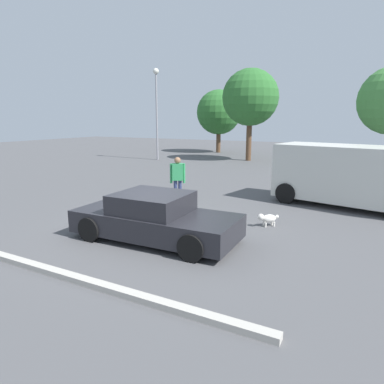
{
  "coord_description": "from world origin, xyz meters",
  "views": [
    {
      "loc": [
        5.08,
        -7.34,
        3.1
      ],
      "look_at": [
        0.22,
        1.74,
        0.9
      ],
      "focal_mm": 32.08,
      "sensor_mm": 36.0,
      "label": 1
    }
  ],
  "objects_px": {
    "van_white": "(348,174)",
    "light_post_near": "(156,99)",
    "dog": "(267,218)",
    "pedestrian": "(178,176)",
    "sedan_foreground": "(155,218)"
  },
  "relations": [
    {
      "from": "pedestrian",
      "to": "sedan_foreground",
      "type": "bearing_deg",
      "value": 171.12
    },
    {
      "from": "dog",
      "to": "van_white",
      "type": "xyz_separation_m",
      "value": [
        1.82,
        3.71,
        0.94
      ]
    },
    {
      "from": "sedan_foreground",
      "to": "van_white",
      "type": "height_order",
      "value": "van_white"
    },
    {
      "from": "dog",
      "to": "van_white",
      "type": "distance_m",
      "value": 4.23
    },
    {
      "from": "dog",
      "to": "van_white",
      "type": "relative_size",
      "value": 0.1
    },
    {
      "from": "van_white",
      "to": "light_post_near",
      "type": "distance_m",
      "value": 17.0
    },
    {
      "from": "sedan_foreground",
      "to": "van_white",
      "type": "distance_m",
      "value": 7.46
    },
    {
      "from": "dog",
      "to": "pedestrian",
      "type": "xyz_separation_m",
      "value": [
        -3.77,
        1.21,
        0.8
      ]
    },
    {
      "from": "van_white",
      "to": "dog",
      "type": "bearing_deg",
      "value": 75.16
    },
    {
      "from": "dog",
      "to": "sedan_foreground",
      "type": "bearing_deg",
      "value": 4.05
    },
    {
      "from": "van_white",
      "to": "light_post_near",
      "type": "bearing_deg",
      "value": -20.96
    },
    {
      "from": "pedestrian",
      "to": "dog",
      "type": "bearing_deg",
      "value": -138.56
    },
    {
      "from": "pedestrian",
      "to": "light_post_near",
      "type": "height_order",
      "value": "light_post_near"
    },
    {
      "from": "sedan_foreground",
      "to": "van_white",
      "type": "xyz_separation_m",
      "value": [
        4.09,
        6.21,
        0.6
      ]
    },
    {
      "from": "pedestrian",
      "to": "light_post_near",
      "type": "relative_size",
      "value": 0.26
    }
  ]
}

